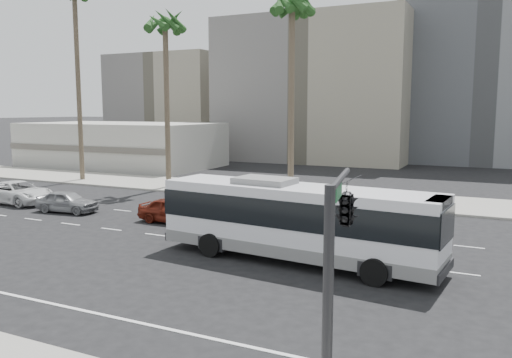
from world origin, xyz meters
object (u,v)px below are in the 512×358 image
Objects in this scene: car_b at (67,201)px; palm_mid at (165,27)px; car_a at (173,210)px; car_c at (17,192)px; city_bus at (297,219)px; traffic_signal at (345,211)px; palm_near at (292,9)px.

car_b is 16.72m from palm_mid.
car_a is 0.29× the size of palm_mid.
car_c is (-13.48, 0.52, 0.05)m from car_a.
city_bus reaches higher than car_c.
city_bus is at bearing -113.43° from car_a.
car_c is at bearing -117.90° from palm_mid.
palm_mid is at bearing -26.21° from car_c.
traffic_signal is at bearing -48.74° from palm_mid.
palm_near reaches higher than car_c.
palm_near is (-6.38, 15.31, 11.80)m from city_bus.
traffic_signal is (14.24, -14.43, 3.76)m from car_a.
palm_near reaches higher than traffic_signal.
palm_near is at bearing 1.42° from palm_mid.
palm_near is at bearing 118.12° from city_bus.
city_bus is 20.35m from palm_near.
car_c is (-22.72, 4.65, -1.09)m from city_bus.
city_bus is 0.83× the size of palm_near.
traffic_signal is (27.72, -14.95, 3.71)m from car_c.
car_c is at bearing -146.89° from palm_near.
traffic_signal is 29.49m from palm_near.
palm_near is at bearing -49.04° from car_b.
city_bus is 2.34× the size of traffic_signal.
palm_mid is (-10.84, -0.27, -0.57)m from palm_near.
city_bus is 17.68m from car_b.
traffic_signal reaches higher than car_c.
car_b is 0.76× the size of traffic_signal.
city_bus is 3.06× the size of car_b.
car_a is (-9.24, 4.13, -1.14)m from city_bus.
car_a is at bearing -53.78° from palm_mid.
palm_near reaches higher than palm_mid.
palm_near is at bearing 103.62° from traffic_signal.
car_b is 5.56m from car_c.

